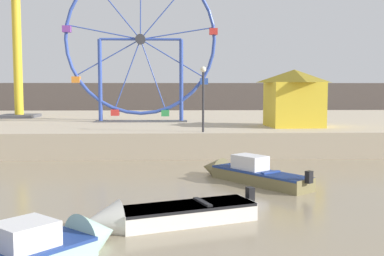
# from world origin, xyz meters

# --- Properties ---
(quay_promenade) EXTENTS (110.00, 25.17, 1.40)m
(quay_promenade) POSITION_xyz_m (0.00, 32.25, 0.70)
(quay_promenade) COLOR #B7A88E
(quay_promenade) RESTS_ON ground_plane
(distant_town_skyline) EXTENTS (140.00, 3.00, 4.40)m
(distant_town_skyline) POSITION_xyz_m (0.00, 59.71, 2.20)
(distant_town_skyline) COLOR #564C47
(distant_town_skyline) RESTS_ON ground_plane
(motorboat_olive_wood) EXTENTS (4.29, 5.19, 1.35)m
(motorboat_olive_wood) POSITION_xyz_m (1.67, 13.86, 0.36)
(motorboat_olive_wood) COLOR olive
(motorboat_olive_wood) RESTS_ON ground_plane
(motorboat_seafoam) EXTENTS (4.18, 4.46, 1.39)m
(motorboat_seafoam) POSITION_xyz_m (-4.15, 5.07, 0.30)
(motorboat_seafoam) COLOR #93BCAD
(motorboat_seafoam) RESTS_ON ground_plane
(motorboat_white_red_stripe) EXTENTS (5.07, 2.87, 1.17)m
(motorboat_white_red_stripe) POSITION_xyz_m (-1.64, 7.71, 0.28)
(motorboat_white_red_stripe) COLOR silver
(motorboat_white_red_stripe) RESTS_ON ground_plane
(ferris_wheel_blue_frame) EXTENTS (10.74, 1.20, 11.06)m
(ferris_wheel_blue_frame) POSITION_xyz_m (-3.59, 28.30, 6.95)
(ferris_wheel_blue_frame) COLOR #334CA8
(ferris_wheel_blue_frame) RESTS_ON quay_promenade
(drop_tower_yellow_tower) EXTENTS (2.80, 2.80, 14.34)m
(drop_tower_yellow_tower) POSITION_xyz_m (-13.77, 33.44, 8.49)
(drop_tower_yellow_tower) COLOR gold
(drop_tower_yellow_tower) RESTS_ON quay_promenade
(carnival_booth_yellow_awning) EXTENTS (3.61, 3.50, 3.52)m
(carnival_booth_yellow_awning) POSITION_xyz_m (6.15, 23.81, 3.23)
(carnival_booth_yellow_awning) COLOR yellow
(carnival_booth_yellow_awning) RESTS_ON quay_promenade
(promenade_lamp_near) EXTENTS (0.32, 0.32, 3.55)m
(promenade_lamp_near) POSITION_xyz_m (0.34, 20.49, 3.75)
(promenade_lamp_near) COLOR #2D2D33
(promenade_lamp_near) RESTS_ON quay_promenade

